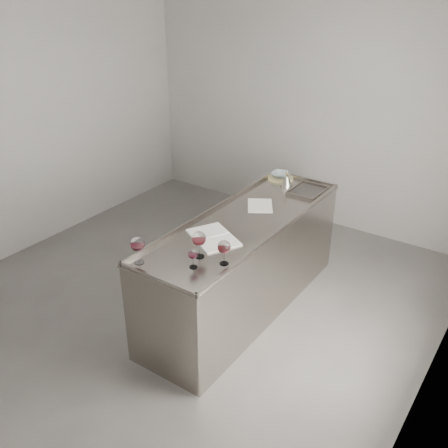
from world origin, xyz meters
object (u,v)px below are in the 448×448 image
Objects in this scene: wine_funnel at (287,182)px; notebook at (213,237)px; wine_glass_middle at (199,239)px; wine_glass_small at (193,254)px; ceramic_bowl at (281,175)px; counter at (244,265)px; wine_glass_left at (138,245)px; wine_glass_right at (224,248)px.

notebook is at bearing -88.77° from wine_funnel.
wine_glass_middle is 1.39× the size of wine_glass_small.
wine_glass_small is 2.01m from ceramic_bowl.
wine_glass_middle reaches higher than wine_funnel.
wine_funnel is at bearing 94.17° from counter.
ceramic_bowl is (-0.23, 1.08, 0.51)m from counter.
wine_glass_left reaches higher than wine_glass_right.
ceramic_bowl is at bearing 101.92° from counter.
ceramic_bowl is at bearing 125.71° from notebook.
wine_glass_small is at bearing -133.03° from wine_glass_right.
wine_funnel is (-0.12, 1.66, -0.10)m from wine_glass_middle.
wine_glass_middle is 1.66m from wine_funnel.
counter is 10.90× the size of wine_glass_left.
wine_glass_left is at bearing -104.28° from counter.
wine_glass_middle is at bearing 110.57° from wine_glass_small.
ceramic_bowl is (0.05, 2.16, -0.11)m from wine_glass_left.
wine_glass_left is 1.14× the size of wine_funnel.
ceramic_bowl is (-0.28, 1.82, -0.11)m from wine_glass_middle.
counter is 10.99× the size of wine_glass_middle.
counter is 1.28m from wine_glass_left.
wine_glass_left is (-0.28, -1.08, 0.63)m from counter.
wine_glass_middle is 0.36m from notebook.
wine_funnel reaches higher than wine_glass_small.
wine_glass_middle is 0.17m from wine_glass_small.
wine_glass_small is at bearing 25.44° from wine_glass_left.
wine_funnel is (-0.03, 1.35, 0.05)m from notebook.
counter is 1.22m from ceramic_bowl.
wine_glass_right is 1.26× the size of wine_glass_small.
ceramic_bowl reaches higher than notebook.
wine_glass_left is at bearing -91.26° from ceramic_bowl.
wine_glass_right is at bearing -74.40° from ceramic_bowl.
wine_glass_left is 0.40× the size of notebook.
ceramic_bowl is (-0.50, 1.80, -0.10)m from wine_glass_right.
wine_glass_small is 0.50m from notebook.
wine_glass_right is (0.55, 0.36, -0.02)m from wine_glass_left.
notebook is 1.35m from wine_funnel.
notebook is 1.52m from ceramic_bowl.
wine_glass_left reaches higher than ceramic_bowl.
wine_funnel is (0.16, -0.17, 0.01)m from ceramic_bowl.
wine_glass_right is 0.99× the size of ceramic_bowl.
wine_glass_right is at bearing -14.23° from notebook.
wine_glass_middle is at bearing -85.85° from wine_funnel.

